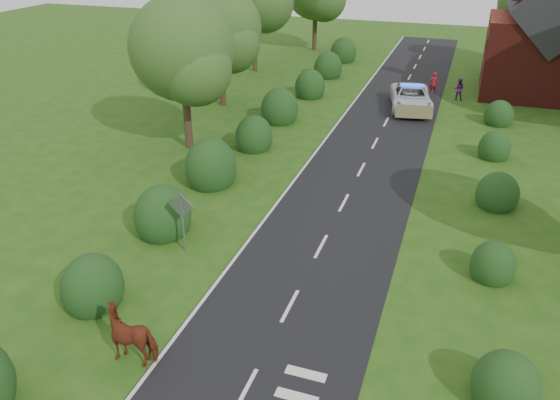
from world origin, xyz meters
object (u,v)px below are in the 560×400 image
at_px(cow, 134,336).
at_px(police_van, 411,98).
at_px(pedestrian_red, 433,83).
at_px(pedestrian_purple, 459,89).
at_px(road_sign, 182,213).

height_order(cow, police_van, police_van).
distance_m(pedestrian_red, pedestrian_purple, 2.13).
distance_m(road_sign, pedestrian_purple, 26.34).
relative_size(cow, pedestrian_red, 1.24).
bearing_deg(cow, police_van, 164.34).
relative_size(pedestrian_red, pedestrian_purple, 1.02).
height_order(cow, pedestrian_red, pedestrian_red).
relative_size(police_van, pedestrian_red, 3.80).
xyz_separation_m(cow, police_van, (4.70, 27.05, 0.08)).
bearing_deg(pedestrian_purple, road_sign, 71.50).
bearing_deg(cow, pedestrian_purple, 160.00).
relative_size(road_sign, pedestrian_purple, 1.60).
relative_size(police_van, pedestrian_purple, 3.89).
bearing_deg(cow, road_sign, -172.08).
relative_size(road_sign, pedestrian_red, 1.57).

